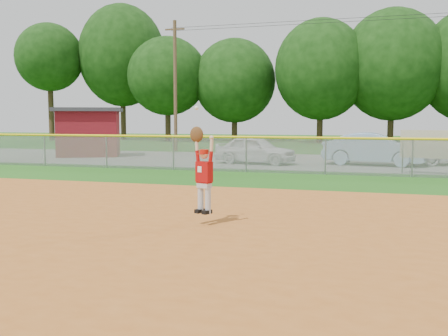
# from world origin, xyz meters

# --- Properties ---
(ground) EXTENTS (120.00, 120.00, 0.00)m
(ground) POSITION_xyz_m (0.00, 0.00, 0.00)
(ground) COLOR #1D5212
(ground) RESTS_ON ground
(clay_infield) EXTENTS (24.00, 16.00, 0.04)m
(clay_infield) POSITION_xyz_m (0.00, -3.00, 0.02)
(clay_infield) COLOR #A4561D
(clay_infield) RESTS_ON ground
(parking_strip) EXTENTS (44.00, 10.00, 0.03)m
(parking_strip) POSITION_xyz_m (0.00, 16.00, 0.01)
(parking_strip) COLOR slate
(parking_strip) RESTS_ON ground
(car_white_a) EXTENTS (4.27, 2.25, 1.38)m
(car_white_a) POSITION_xyz_m (-0.43, 13.72, 0.72)
(car_white_a) COLOR white
(car_white_a) RESTS_ON parking_strip
(car_blue) EXTENTS (4.94, 2.31, 1.57)m
(car_blue) POSITION_xyz_m (5.25, 14.55, 0.81)
(car_blue) COLOR #85A6C6
(car_blue) RESTS_ON parking_strip
(utility_shed) EXTENTS (4.81, 4.38, 2.93)m
(utility_shed) POSITION_xyz_m (-11.22, 16.00, 1.50)
(utility_shed) COLOR #610D14
(utility_shed) RESTS_ON ground
(sponsor_sign) EXTENTS (2.00, 0.55, 1.82)m
(sponsor_sign) POSITION_xyz_m (7.26, 10.99, 1.20)
(sponsor_sign) COLOR gray
(sponsor_sign) RESTS_ON ground
(outfield_fence) EXTENTS (40.06, 0.10, 1.55)m
(outfield_fence) POSITION_xyz_m (0.00, 10.00, 0.88)
(outfield_fence) COLOR gray
(outfield_fence) RESTS_ON ground
(power_lines) EXTENTS (19.40, 0.24, 9.00)m
(power_lines) POSITION_xyz_m (1.00, 22.00, 4.68)
(power_lines) COLOR #4C3823
(power_lines) RESTS_ON ground
(tree_line) EXTENTS (62.37, 13.00, 14.43)m
(tree_line) POSITION_xyz_m (0.96, 37.90, 7.53)
(tree_line) COLOR #422D1C
(tree_line) RESTS_ON ground
(ballplayer) EXTENTS (0.60, 0.39, 2.27)m
(ballplayer) POSITION_xyz_m (1.67, -0.71, 1.19)
(ballplayer) COLOR silver
(ballplayer) RESTS_ON ground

